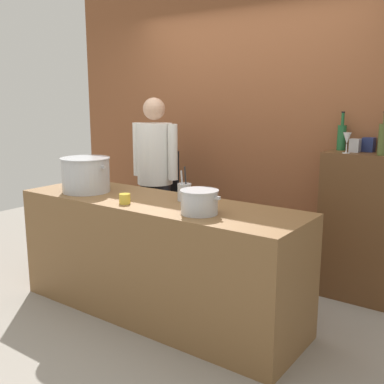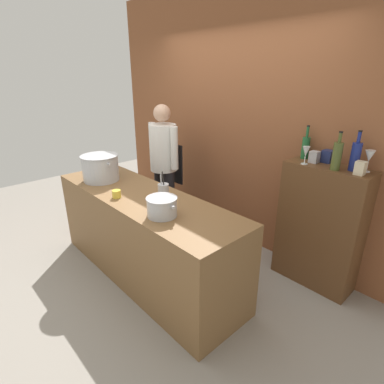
% 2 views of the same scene
% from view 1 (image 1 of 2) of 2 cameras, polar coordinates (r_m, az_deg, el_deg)
% --- Properties ---
extents(ground_plane, '(8.00, 8.00, 0.00)m').
position_cam_1_polar(ground_plane, '(3.75, -4.24, -14.61)').
color(ground_plane, gray).
extents(brick_back_panel, '(4.40, 0.10, 3.00)m').
position_cam_1_polar(brick_back_panel, '(4.53, 7.08, 9.55)').
color(brick_back_panel, brown).
rests_on(brick_back_panel, ground_plane).
extents(prep_counter, '(2.32, 0.70, 0.90)m').
position_cam_1_polar(prep_counter, '(3.58, -4.34, -8.13)').
color(prep_counter, brown).
rests_on(prep_counter, ground_plane).
extents(bar_cabinet, '(0.76, 0.32, 1.23)m').
position_cam_1_polar(bar_cabinet, '(4.01, 21.07, -4.27)').
color(bar_cabinet, brown).
rests_on(bar_cabinet, ground_plane).
extents(chef, '(0.53, 0.36, 1.66)m').
position_cam_1_polar(chef, '(4.46, -4.57, 2.66)').
color(chef, black).
rests_on(chef, ground_plane).
extents(stockpot_large, '(0.46, 0.40, 0.28)m').
position_cam_1_polar(stockpot_large, '(3.85, -13.04, 2.11)').
color(stockpot_large, '#B7BABF').
rests_on(stockpot_large, prep_counter).
extents(stockpot_small, '(0.32, 0.26, 0.16)m').
position_cam_1_polar(stockpot_small, '(3.04, 0.92, -1.22)').
color(stockpot_small, '#B7BABF').
rests_on(stockpot_small, prep_counter).
extents(utensil_crock, '(0.10, 0.10, 0.26)m').
position_cam_1_polar(utensil_crock, '(3.43, -0.95, 0.05)').
color(utensil_crock, '#B7BABF').
rests_on(utensil_crock, prep_counter).
extents(butter_jar, '(0.08, 0.08, 0.07)m').
position_cam_1_polar(butter_jar, '(3.37, -8.35, -0.84)').
color(butter_jar, yellow).
rests_on(butter_jar, prep_counter).
extents(wine_bottle_olive, '(0.08, 0.08, 0.33)m').
position_cam_1_polar(wine_bottle_olive, '(3.79, 22.67, 6.14)').
color(wine_bottle_olive, '#475123').
rests_on(wine_bottle_olive, bar_cabinet).
extents(wine_bottle_green, '(0.07, 0.07, 0.32)m').
position_cam_1_polar(wine_bottle_green, '(4.04, 18.08, 6.57)').
color(wine_bottle_green, '#1E592D').
rests_on(wine_bottle_green, bar_cabinet).
extents(wine_glass_wide, '(0.06, 0.06, 0.16)m').
position_cam_1_polar(wine_glass_wide, '(3.83, 18.68, 6.25)').
color(wine_glass_wide, silver).
rests_on(wine_glass_wide, bar_cabinet).
extents(spice_tin_navy, '(0.09, 0.09, 0.11)m').
position_cam_1_polar(spice_tin_navy, '(4.01, 21.07, 5.51)').
color(spice_tin_navy, navy).
rests_on(spice_tin_navy, bar_cabinet).
extents(spice_tin_silver, '(0.08, 0.08, 0.11)m').
position_cam_1_polar(spice_tin_silver, '(3.93, 19.57, 5.46)').
color(spice_tin_silver, '#B2B2B7').
rests_on(spice_tin_silver, bar_cabinet).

